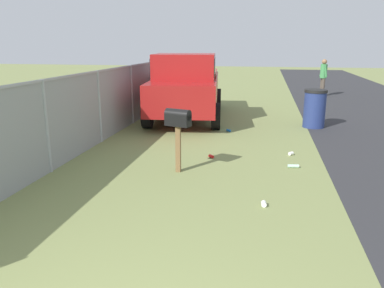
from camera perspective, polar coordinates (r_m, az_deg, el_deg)
mailbox at (r=7.15m, az=-2.11°, el=3.27°), size 0.34×0.52×1.22m
pickup_truck at (r=12.48m, az=-0.86°, el=8.86°), size 5.53×2.72×2.09m
trash_bin at (r=11.74m, az=17.83°, el=5.07°), size 0.65×0.65×1.11m
pedestrian at (r=18.90m, az=19.03°, el=9.73°), size 0.47×0.30×1.70m
fence_section at (r=9.68m, az=-13.69°, el=5.81°), size 14.24×0.07×1.77m
litter_cup_midfield_a at (r=5.97m, az=10.67°, el=-8.78°), size 0.10×0.09×0.08m
litter_can_near_hydrant at (r=8.27m, az=2.89°, el=-1.84°), size 0.13×0.13×0.07m
litter_cup_by_mailbox at (r=8.72m, az=14.55°, el=-1.38°), size 0.13×0.13×0.08m
litter_can_midfield_b at (r=10.76m, az=5.49°, el=2.03°), size 0.12×0.14×0.07m
litter_bottle_far_scatter at (r=7.87m, az=14.88°, el=-3.21°), size 0.10×0.23×0.07m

